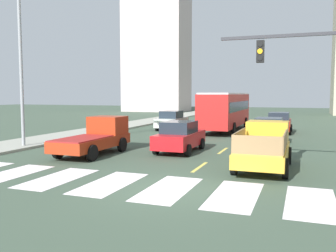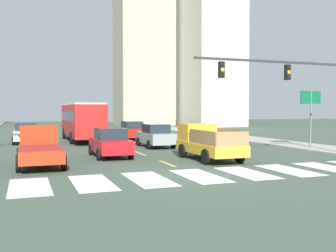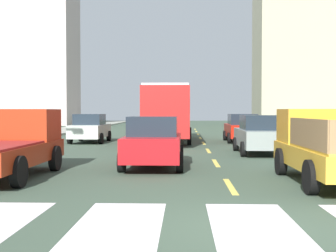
{
  "view_description": "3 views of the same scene",
  "coord_description": "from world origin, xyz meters",
  "px_view_note": "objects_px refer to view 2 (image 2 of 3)",
  "views": [
    {
      "loc": [
        4.22,
        -11.49,
        3.23
      ],
      "look_at": [
        -2.45,
        6.58,
        1.54
      ],
      "focal_mm": 39.11,
      "sensor_mm": 36.0,
      "label": 1
    },
    {
      "loc": [
        -6.96,
        -15.01,
        2.82
      ],
      "look_at": [
        1.24,
        7.23,
        1.81
      ],
      "focal_mm": 41.98,
      "sensor_mm": 36.0,
      "label": 2
    },
    {
      "loc": [
        -1.18,
        -7.17,
        1.9
      ],
      "look_at": [
        -2.05,
        17.46,
        1.07
      ],
      "focal_mm": 47.43,
      "sensor_mm": 36.0,
      "label": 3
    }
  ],
  "objects_px": {
    "city_bus": "(82,119)",
    "sedan_near_left": "(132,130)",
    "pickup_stakebed": "(206,143)",
    "direction_sign_green": "(311,106)",
    "sedan_near_right": "(25,133)",
    "traffic_signal_gantry": "(305,84)",
    "pickup_dark": "(40,147)",
    "sedan_far": "(155,136)",
    "sedan_mid": "(110,143)"
  },
  "relations": [
    {
      "from": "pickup_dark",
      "to": "city_bus",
      "type": "xyz_separation_m",
      "value": [
        4.12,
        14.64,
        1.03
      ]
    },
    {
      "from": "sedan_mid",
      "to": "direction_sign_green",
      "type": "relative_size",
      "value": 1.05
    },
    {
      "from": "pickup_dark",
      "to": "sedan_near_right",
      "type": "xyz_separation_m",
      "value": [
        -0.61,
        13.81,
        -0.06
      ]
    },
    {
      "from": "sedan_far",
      "to": "direction_sign_green",
      "type": "xyz_separation_m",
      "value": [
        9.71,
        -5.27,
        2.17
      ]
    },
    {
      "from": "traffic_signal_gantry",
      "to": "direction_sign_green",
      "type": "bearing_deg",
      "value": 46.92
    },
    {
      "from": "sedan_far",
      "to": "sedan_near_right",
      "type": "bearing_deg",
      "value": 143.48
    },
    {
      "from": "city_bus",
      "to": "sedan_near_right",
      "type": "distance_m",
      "value": 4.92
    },
    {
      "from": "city_bus",
      "to": "sedan_near_left",
      "type": "bearing_deg",
      "value": -2.18
    },
    {
      "from": "pickup_stakebed",
      "to": "traffic_signal_gantry",
      "type": "distance_m",
      "value": 6.48
    },
    {
      "from": "pickup_stakebed",
      "to": "city_bus",
      "type": "relative_size",
      "value": 0.48
    },
    {
      "from": "pickup_stakebed",
      "to": "direction_sign_green",
      "type": "relative_size",
      "value": 1.24
    },
    {
      "from": "direction_sign_green",
      "to": "sedan_far",
      "type": "bearing_deg",
      "value": 151.5
    },
    {
      "from": "sedan_mid",
      "to": "sedan_near_left",
      "type": "distance_m",
      "value": 13.15
    },
    {
      "from": "pickup_stakebed",
      "to": "direction_sign_green",
      "type": "xyz_separation_m",
      "value": [
        9.22,
        2.37,
        2.1
      ]
    },
    {
      "from": "pickup_stakebed",
      "to": "sedan_near_right",
      "type": "height_order",
      "value": "pickup_stakebed"
    },
    {
      "from": "traffic_signal_gantry",
      "to": "city_bus",
      "type": "bearing_deg",
      "value": 120.21
    },
    {
      "from": "pickup_dark",
      "to": "city_bus",
      "type": "distance_m",
      "value": 15.25
    },
    {
      "from": "sedan_near_right",
      "to": "traffic_signal_gantry",
      "type": "distance_m",
      "value": 22.33
    },
    {
      "from": "city_bus",
      "to": "sedan_near_left",
      "type": "height_order",
      "value": "city_bus"
    },
    {
      "from": "sedan_far",
      "to": "sedan_mid",
      "type": "relative_size",
      "value": 1.0
    },
    {
      "from": "city_bus",
      "to": "sedan_far",
      "type": "relative_size",
      "value": 2.45
    },
    {
      "from": "city_bus",
      "to": "traffic_signal_gantry",
      "type": "xyz_separation_m",
      "value": [
        10.04,
        -17.25,
        2.3
      ]
    },
    {
      "from": "pickup_stakebed",
      "to": "pickup_dark",
      "type": "distance_m",
      "value": 8.95
    },
    {
      "from": "sedan_mid",
      "to": "pickup_stakebed",
      "type": "bearing_deg",
      "value": -30.02
    },
    {
      "from": "sedan_mid",
      "to": "sedan_near_left",
      "type": "height_order",
      "value": "same"
    },
    {
      "from": "pickup_dark",
      "to": "sedan_far",
      "type": "height_order",
      "value": "pickup_dark"
    },
    {
      "from": "city_bus",
      "to": "sedan_near_right",
      "type": "xyz_separation_m",
      "value": [
        -4.72,
        -0.84,
        -1.09
      ]
    },
    {
      "from": "sedan_near_right",
      "to": "traffic_signal_gantry",
      "type": "bearing_deg",
      "value": -49.66
    },
    {
      "from": "pickup_stakebed",
      "to": "traffic_signal_gantry",
      "type": "xyz_separation_m",
      "value": [
        5.23,
        -1.89,
        3.31
      ]
    },
    {
      "from": "sedan_near_left",
      "to": "sedan_near_right",
      "type": "bearing_deg",
      "value": -176.41
    },
    {
      "from": "city_bus",
      "to": "direction_sign_green",
      "type": "distance_m",
      "value": 19.15
    },
    {
      "from": "city_bus",
      "to": "sedan_mid",
      "type": "xyz_separation_m",
      "value": [
        -0.08,
        -12.52,
        -1.09
      ]
    },
    {
      "from": "city_bus",
      "to": "traffic_signal_gantry",
      "type": "distance_m",
      "value": 20.09
    },
    {
      "from": "pickup_dark",
      "to": "pickup_stakebed",
      "type": "bearing_deg",
      "value": -4.69
    },
    {
      "from": "sedan_near_left",
      "to": "traffic_signal_gantry",
      "type": "bearing_deg",
      "value": -72.38
    },
    {
      "from": "pickup_stakebed",
      "to": "sedan_near_left",
      "type": "relative_size",
      "value": 1.18
    },
    {
      "from": "sedan_far",
      "to": "sedan_mid",
      "type": "distance_m",
      "value": 6.52
    },
    {
      "from": "sedan_far",
      "to": "sedan_mid",
      "type": "bearing_deg",
      "value": -131.78
    },
    {
      "from": "pickup_dark",
      "to": "sedan_near_left",
      "type": "xyz_separation_m",
      "value": [
        8.63,
        14.44,
        -0.06
      ]
    },
    {
      "from": "pickup_stakebed",
      "to": "direction_sign_green",
      "type": "bearing_deg",
      "value": 15.08
    },
    {
      "from": "city_bus",
      "to": "sedan_near_left",
      "type": "relative_size",
      "value": 2.45
    },
    {
      "from": "city_bus",
      "to": "traffic_signal_gantry",
      "type": "height_order",
      "value": "traffic_signal_gantry"
    },
    {
      "from": "sedan_near_left",
      "to": "traffic_signal_gantry",
      "type": "xyz_separation_m",
      "value": [
        5.53,
        -17.05,
        3.39
      ]
    },
    {
      "from": "city_bus",
      "to": "sedan_near_right",
      "type": "relative_size",
      "value": 2.45
    },
    {
      "from": "sedan_near_left",
      "to": "traffic_signal_gantry",
      "type": "relative_size",
      "value": 0.43
    },
    {
      "from": "sedan_near_right",
      "to": "direction_sign_green",
      "type": "height_order",
      "value": "direction_sign_green"
    },
    {
      "from": "city_bus",
      "to": "sedan_near_left",
      "type": "distance_m",
      "value": 4.65
    },
    {
      "from": "sedan_near_left",
      "to": "traffic_signal_gantry",
      "type": "distance_m",
      "value": 18.24
    },
    {
      "from": "sedan_mid",
      "to": "traffic_signal_gantry",
      "type": "xyz_separation_m",
      "value": [
        10.12,
        -4.73,
        3.39
      ]
    },
    {
      "from": "sedan_near_right",
      "to": "sedan_near_left",
      "type": "height_order",
      "value": "same"
    }
  ]
}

